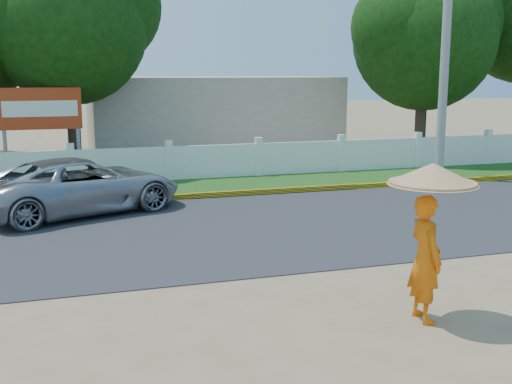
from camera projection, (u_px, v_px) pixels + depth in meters
ground at (294, 296)px, 10.02m from camera, size 120.00×120.00×0.00m
road at (222, 229)px, 14.24m from camera, size 60.00×7.00×0.02m
grass_verge at (178, 188)px, 19.15m from camera, size 60.00×3.50×0.03m
curb at (189, 196)px, 17.55m from camera, size 40.00×0.18×0.16m
fence at (169, 164)px, 20.41m from camera, size 40.00×0.10×1.10m
building_near at (210, 115)px, 27.47m from camera, size 10.00×6.00×3.20m
utility_pole at (445, 65)px, 20.20m from camera, size 0.28×0.28×7.26m
vehicle at (81, 186)px, 15.74m from camera, size 5.46×3.97×1.38m
monk_with_parasol at (429, 219)px, 8.83m from camera, size 1.23×1.23×2.24m
billboard at (41, 114)px, 20.01m from camera, size 2.50×0.13×2.95m
tree_row at (201, 26)px, 22.88m from camera, size 34.55×7.51×9.05m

